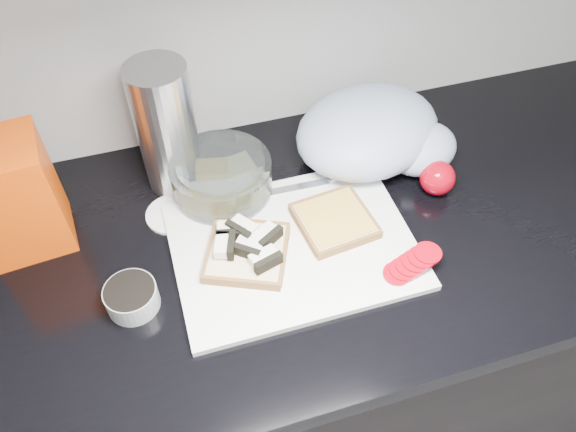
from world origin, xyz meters
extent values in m
cube|color=black|center=(0.00, 1.20, 0.43)|extent=(3.50, 0.60, 0.86)
cube|color=black|center=(0.00, 1.20, 0.88)|extent=(3.50, 0.64, 0.04)
cube|color=white|center=(0.04, 1.16, 0.91)|extent=(0.40, 0.30, 0.01)
cube|color=beige|center=(-0.04, 1.16, 0.92)|extent=(0.17, 0.17, 0.02)
cube|color=white|center=(-0.06, 1.20, 0.94)|extent=(0.05, 0.03, 0.02)
cube|color=black|center=(-0.06, 1.20, 0.94)|extent=(0.05, 0.02, 0.02)
cube|color=white|center=(-0.04, 1.20, 0.94)|extent=(0.05, 0.05, 0.02)
cube|color=black|center=(-0.04, 1.20, 0.94)|extent=(0.04, 0.05, 0.02)
cube|color=white|center=(-0.01, 1.18, 0.94)|extent=(0.05, 0.04, 0.02)
cube|color=black|center=(-0.01, 1.18, 0.94)|extent=(0.05, 0.03, 0.02)
cube|color=white|center=(-0.08, 1.17, 0.94)|extent=(0.04, 0.05, 0.02)
cube|color=black|center=(-0.08, 1.17, 0.94)|extent=(0.03, 0.05, 0.02)
cube|color=white|center=(-0.04, 1.16, 0.94)|extent=(0.05, 0.05, 0.02)
cube|color=black|center=(-0.04, 1.16, 0.94)|extent=(0.04, 0.04, 0.02)
cube|color=white|center=(-0.02, 1.13, 0.94)|extent=(0.05, 0.04, 0.02)
cube|color=black|center=(-0.02, 1.13, 0.94)|extent=(0.05, 0.02, 0.02)
cube|color=beige|center=(0.12, 1.19, 0.92)|extent=(0.13, 0.13, 0.02)
cube|color=gold|center=(0.12, 1.19, 0.93)|extent=(0.12, 0.12, 0.00)
cylinder|color=#9C0311|center=(0.18, 1.06, 0.91)|extent=(0.06, 0.06, 0.01)
cylinder|color=#9C0311|center=(0.19, 1.06, 0.92)|extent=(0.06, 0.06, 0.01)
cylinder|color=#9C0311|center=(0.20, 1.06, 0.92)|extent=(0.05, 0.05, 0.01)
cylinder|color=#9C0311|center=(0.21, 1.06, 0.93)|extent=(0.05, 0.05, 0.01)
cylinder|color=#9C0311|center=(0.22, 1.07, 0.93)|extent=(0.05, 0.05, 0.01)
cylinder|color=#9C0311|center=(0.23, 1.07, 0.93)|extent=(0.06, 0.06, 0.01)
cube|color=silver|center=(0.07, 1.29, 0.91)|extent=(0.14, 0.02, 0.00)
cube|color=silver|center=(0.18, 1.28, 0.92)|extent=(0.07, 0.02, 0.01)
cylinder|color=#999E9E|center=(-0.23, 1.13, 0.92)|extent=(0.08, 0.08, 0.04)
cylinder|color=black|center=(-0.23, 1.13, 0.94)|extent=(0.08, 0.08, 0.01)
cylinder|color=white|center=(-0.15, 1.30, 0.90)|extent=(0.12, 0.12, 0.01)
cylinder|color=silver|center=(-0.05, 1.32, 0.94)|extent=(0.18, 0.18, 0.08)
cube|color=gold|center=(-0.06, 1.33, 0.93)|extent=(0.06, 0.05, 0.04)
cube|color=#CFC17B|center=(-0.02, 1.33, 0.92)|extent=(0.07, 0.06, 0.01)
cube|color=red|center=(-0.38, 1.32, 1.00)|extent=(0.14, 0.13, 0.20)
cylinder|color=#A9A9AE|center=(-0.12, 1.39, 1.02)|extent=(0.10, 0.10, 0.25)
ellipsoid|color=#A1ACC6|center=(0.24, 1.34, 0.96)|extent=(0.34, 0.30, 0.13)
ellipsoid|color=#A1ACC6|center=(0.33, 1.29, 0.94)|extent=(0.16, 0.15, 0.09)
sphere|color=#9C0311|center=(0.33, 1.22, 0.93)|extent=(0.06, 0.06, 0.06)
camera|label=1|loc=(-0.14, 0.61, 1.66)|focal=35.00mm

